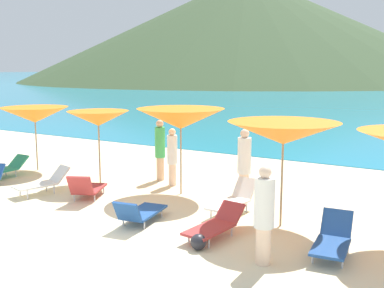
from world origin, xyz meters
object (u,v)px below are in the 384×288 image
at_px(lounge_chair_0, 5,168).
at_px(lounge_chair_8, 233,200).
at_px(lounge_chair_2, 87,188).
at_px(umbrella_3, 283,133).
at_px(lounge_chair_4, 333,239).
at_px(beach_ball, 198,242).
at_px(lounge_chair_6, 43,182).
at_px(beachgoer_2, 172,155).
at_px(umbrella_2, 181,119).
at_px(umbrella_0, 35,115).
at_px(beachgoer_0, 244,163).
at_px(beachgoer_1, 160,148).
at_px(lounge_chair_7, 215,224).
at_px(umbrella_1, 98,119).
at_px(lounge_chair_1, 140,212).
at_px(beachgoer_4, 264,213).

bearing_deg(lounge_chair_0, lounge_chair_8, 4.46).
height_order(lounge_chair_2, lounge_chair_8, lounge_chair_2).
xyz_separation_m(umbrella_3, lounge_chair_2, (-4.92, -0.62, -1.68)).
xyz_separation_m(lounge_chair_4, beach_ball, (-2.16, -1.05, -0.14)).
relative_size(lounge_chair_4, lounge_chair_6, 0.93).
distance_m(umbrella_3, lounge_chair_2, 5.23).
distance_m(lounge_chair_6, beachgoer_2, 3.54).
bearing_deg(umbrella_2, lounge_chair_6, -149.30).
relative_size(lounge_chair_4, lounge_chair_8, 0.90).
height_order(lounge_chair_8, beach_ball, lounge_chair_8).
height_order(umbrella_0, lounge_chair_6, umbrella_0).
relative_size(lounge_chair_4, beachgoer_0, 0.78).
bearing_deg(umbrella_0, beachgoer_1, 12.67).
bearing_deg(beachgoer_1, lounge_chair_2, -5.73).
bearing_deg(lounge_chair_7, umbrella_1, 163.70).
bearing_deg(lounge_chair_2, lounge_chair_0, -31.79).
bearing_deg(umbrella_3, lounge_chair_8, 167.79).
height_order(lounge_chair_1, beachgoer_2, beachgoer_2).
height_order(umbrella_1, umbrella_3, umbrella_3).
bearing_deg(lounge_chair_6, umbrella_3, 22.90).
distance_m(lounge_chair_2, beachgoer_1, 2.75).
distance_m(lounge_chair_7, lounge_chair_8, 1.57).
bearing_deg(beach_ball, lounge_chair_2, 161.26).
distance_m(lounge_chair_6, beachgoer_1, 3.42).
relative_size(lounge_chair_6, beachgoer_0, 0.84).
relative_size(umbrella_0, umbrella_1, 1.12).
height_order(beachgoer_0, beachgoer_2, beachgoer_0).
height_order(lounge_chair_1, beachgoer_1, beachgoer_1).
relative_size(beachgoer_1, beachgoer_4, 1.06).
height_order(lounge_chair_7, beachgoer_0, beachgoer_0).
distance_m(lounge_chair_1, beach_ball, 1.91).
relative_size(lounge_chair_1, lounge_chair_8, 0.96).
xyz_separation_m(umbrella_0, beachgoer_0, (7.23, 0.30, -0.85)).
bearing_deg(lounge_chair_4, beach_ball, -159.71).
distance_m(lounge_chair_8, beachgoer_4, 2.84).
xyz_separation_m(beachgoer_0, beachgoer_1, (-3.01, 0.65, 0.01)).
xyz_separation_m(umbrella_0, umbrella_3, (8.70, -1.06, 0.17)).
bearing_deg(beachgoer_2, lounge_chair_7, 19.02).
relative_size(lounge_chair_7, beachgoer_4, 0.90).
xyz_separation_m(lounge_chair_1, beachgoer_0, (1.18, 2.75, 0.71)).
xyz_separation_m(beachgoer_4, beach_ball, (-1.25, -0.04, -0.75)).
relative_size(beachgoer_0, beachgoer_2, 1.11).
height_order(umbrella_0, umbrella_2, umbrella_2).
relative_size(beachgoer_0, beach_ball, 6.07).
bearing_deg(lounge_chair_2, umbrella_0, -48.48).
xyz_separation_m(umbrella_2, lounge_chair_4, (4.46, -2.00, -1.72)).
bearing_deg(beachgoer_1, lounge_chair_0, -59.63).
xyz_separation_m(lounge_chair_8, beachgoer_0, (-0.24, 1.09, 0.64)).
distance_m(lounge_chair_1, beachgoer_1, 3.93).
distance_m(umbrella_0, beachgoer_1, 4.41).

